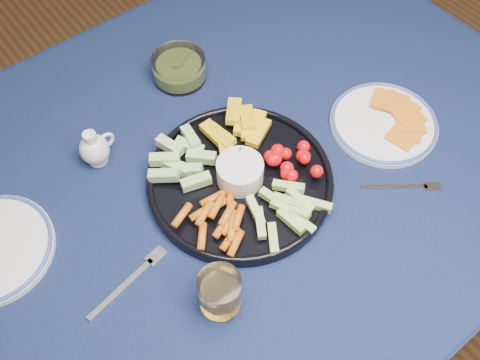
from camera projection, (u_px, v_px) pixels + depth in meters
dining_table at (186, 215)px, 1.12m from camera, size 1.67×1.07×0.75m
crudite_platter at (239, 178)px, 1.04m from camera, size 0.37×0.37×0.12m
creamer_pitcher at (95, 149)px, 1.06m from camera, size 0.08×0.06×0.08m
pickle_bowl at (179, 69)px, 1.20m from camera, size 0.12×0.12×0.06m
cheese_plate at (384, 122)px, 1.13m from camera, size 0.23×0.23×0.03m
juice_tumbler at (220, 294)px, 0.89m from camera, size 0.07×0.07×0.09m
fork_left at (134, 277)px, 0.94m from camera, size 0.18×0.05×0.00m
fork_right at (407, 187)px, 1.05m from camera, size 0.13×0.11×0.00m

